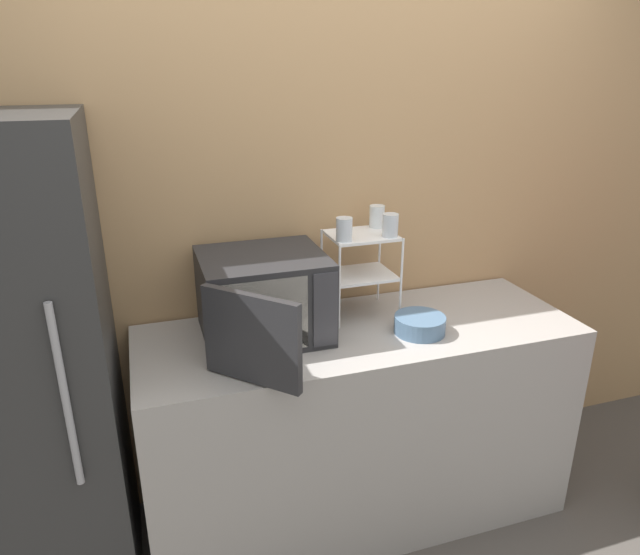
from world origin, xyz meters
TOP-DOWN VIEW (x-y plane):
  - wall_back at (0.00, 0.69)m, footprint 8.00×0.06m
  - counter at (0.00, 0.32)m, footprint 1.81×0.65m
  - microwave at (-0.39, 0.38)m, footprint 0.50×0.71m
  - dish_rack at (0.05, 0.47)m, footprint 0.28×0.24m
  - glass_front_left at (-0.05, 0.40)m, footprint 0.07×0.07m
  - glass_back_right at (0.16, 0.55)m, footprint 0.07×0.07m
  - glass_front_right at (0.15, 0.40)m, footprint 0.07×0.07m
  - bowl at (0.21, 0.22)m, footprint 0.21×0.21m
  - refrigerator at (-1.28, 0.34)m, footprint 0.64×0.64m

SIDE VIEW (x-z plane):
  - counter at x=0.00m, z-range 0.00..0.92m
  - refrigerator at x=-1.28m, z-range 0.00..1.81m
  - bowl at x=0.21m, z-range 0.92..0.99m
  - microwave at x=-0.39m, z-range 0.92..1.25m
  - dish_rack at x=0.05m, z-range 1.00..1.36m
  - wall_back at x=0.00m, z-range 0.00..2.60m
  - glass_front_left at x=-0.05m, z-range 1.28..1.37m
  - glass_back_right at x=0.16m, z-range 1.28..1.37m
  - glass_front_right at x=0.15m, z-range 1.28..1.37m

